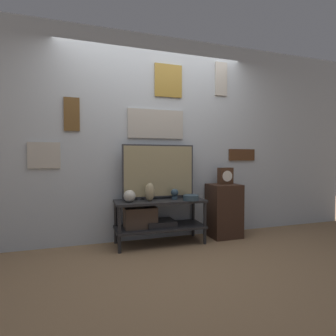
{
  "coord_description": "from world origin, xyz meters",
  "views": [
    {
      "loc": [
        -0.9,
        -2.89,
        1.07
      ],
      "look_at": [
        0.11,
        0.25,
        0.95
      ],
      "focal_mm": 28.0,
      "sensor_mm": 36.0,
      "label": 1
    }
  ],
  "objects_px": {
    "television": "(159,171)",
    "vase_round_glass": "(130,196)",
    "vase_wide_bowl": "(191,198)",
    "decorative_bust": "(175,194)",
    "vase_urn_stoneware": "(150,192)",
    "mantel_clock": "(225,176)"
  },
  "relations": [
    {
      "from": "television",
      "to": "vase_round_glass",
      "type": "bearing_deg",
      "value": -161.58
    },
    {
      "from": "vase_wide_bowl",
      "to": "decorative_bust",
      "type": "height_order",
      "value": "decorative_bust"
    },
    {
      "from": "vase_round_glass",
      "to": "decorative_bust",
      "type": "relative_size",
      "value": 1.06
    },
    {
      "from": "vase_urn_stoneware",
      "to": "mantel_clock",
      "type": "bearing_deg",
      "value": 5.23
    },
    {
      "from": "vase_urn_stoneware",
      "to": "mantel_clock",
      "type": "xyz_separation_m",
      "value": [
        1.1,
        0.1,
        0.17
      ]
    },
    {
      "from": "mantel_clock",
      "to": "vase_round_glass",
      "type": "bearing_deg",
      "value": -175.89
    },
    {
      "from": "vase_wide_bowl",
      "to": "mantel_clock",
      "type": "height_order",
      "value": "mantel_clock"
    },
    {
      "from": "vase_wide_bowl",
      "to": "mantel_clock",
      "type": "distance_m",
      "value": 0.67
    },
    {
      "from": "vase_urn_stoneware",
      "to": "mantel_clock",
      "type": "relative_size",
      "value": 0.98
    },
    {
      "from": "television",
      "to": "vase_urn_stoneware",
      "type": "distance_m",
      "value": 0.32
    },
    {
      "from": "television",
      "to": "vase_wide_bowl",
      "type": "height_order",
      "value": "television"
    },
    {
      "from": "vase_wide_bowl",
      "to": "television",
      "type": "bearing_deg",
      "value": 146.64
    },
    {
      "from": "television",
      "to": "vase_wide_bowl",
      "type": "relative_size",
      "value": 4.78
    },
    {
      "from": "television",
      "to": "decorative_bust",
      "type": "relative_size",
      "value": 6.91
    },
    {
      "from": "television",
      "to": "mantel_clock",
      "type": "xyz_separation_m",
      "value": [
        0.95,
        -0.04,
        -0.08
      ]
    },
    {
      "from": "television",
      "to": "decorative_bust",
      "type": "distance_m",
      "value": 0.35
    },
    {
      "from": "mantel_clock",
      "to": "vase_urn_stoneware",
      "type": "bearing_deg",
      "value": -174.77
    },
    {
      "from": "vase_round_glass",
      "to": "mantel_clock",
      "type": "xyz_separation_m",
      "value": [
        1.35,
        0.1,
        0.21
      ]
    },
    {
      "from": "vase_urn_stoneware",
      "to": "decorative_bust",
      "type": "bearing_deg",
      "value": 3.93
    },
    {
      "from": "television",
      "to": "mantel_clock",
      "type": "height_order",
      "value": "television"
    },
    {
      "from": "vase_wide_bowl",
      "to": "vase_urn_stoneware",
      "type": "bearing_deg",
      "value": 169.34
    },
    {
      "from": "television",
      "to": "vase_urn_stoneware",
      "type": "relative_size",
      "value": 4.23
    }
  ]
}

